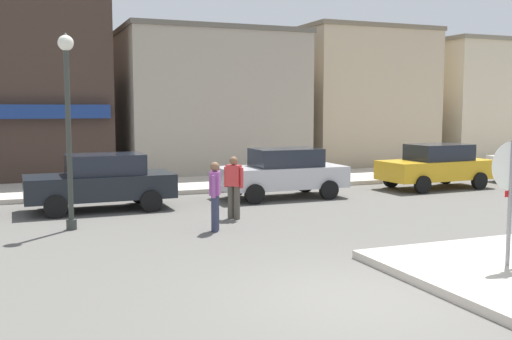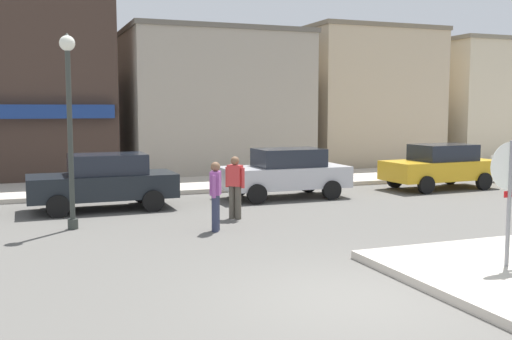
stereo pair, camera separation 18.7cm
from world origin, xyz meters
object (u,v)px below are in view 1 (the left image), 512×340
stop_sign (510,186)px  pedestrian_crossing_near (215,194)px  parked_car_third (436,166)px  parked_car_second (283,172)px  parked_car_nearest (101,181)px  pedestrian_crossing_far (234,185)px  lamp_post (68,103)px

stop_sign → pedestrian_crossing_near: bearing=124.4°
stop_sign → parked_car_third: size_ratio=0.57×
parked_car_second → stop_sign: bearing=-89.8°
parked_car_nearest → pedestrian_crossing_near: size_ratio=2.49×
parked_car_nearest → pedestrian_crossing_far: size_ratio=2.49×
parked_car_nearest → pedestrian_crossing_near: pedestrian_crossing_near is taller
parked_car_second → pedestrian_crossing_near: bearing=-130.9°
stop_sign → parked_car_third: stop_sign is taller
parked_car_nearest → parked_car_third: (11.55, 0.20, 0.00)m
pedestrian_crossing_near → pedestrian_crossing_far: 1.58m
stop_sign → parked_car_nearest: 10.78m
lamp_post → parked_car_third: bearing=12.1°
lamp_post → parked_car_nearest: 3.45m
stop_sign → lamp_post: bearing=135.0°
lamp_post → pedestrian_crossing_far: lamp_post is taller
pedestrian_crossing_far → parked_car_third: bearing=18.3°
lamp_post → parked_car_second: (6.63, 2.68, -2.15)m
pedestrian_crossing_far → parked_car_second: bearing=46.9°
parked_car_second → parked_car_third: 5.93m
parked_car_third → pedestrian_crossing_far: bearing=-161.7°
parked_car_second → pedestrian_crossing_far: size_ratio=2.49×
stop_sign → pedestrian_crossing_near: stop_sign is taller
parked_car_third → pedestrian_crossing_near: bearing=-156.5°
parked_car_nearest → parked_car_second: same height
parked_car_second → parked_car_third: bearing=0.1°
stop_sign → lamp_post: lamp_post is taller
pedestrian_crossing_near → stop_sign: bearing=-55.6°
parked_car_nearest → pedestrian_crossing_near: 4.43m
stop_sign → pedestrian_crossing_near: size_ratio=1.43×
lamp_post → parked_car_third: (12.57, 2.69, -2.15)m
parked_car_nearest → parked_car_third: 11.55m
lamp_post → parked_car_second: lamp_post is taller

